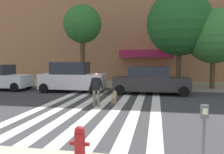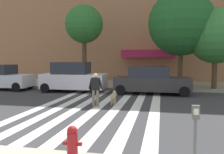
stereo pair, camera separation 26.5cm
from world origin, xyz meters
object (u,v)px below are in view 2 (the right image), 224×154
(fire_hydrant, at_px, (72,143))
(street_tree_middle, at_px, (181,23))
(parking_meter_curbside, at_px, (195,130))
(parked_car_behind_first, at_px, (73,78))
(street_tree_further, at_px, (216,36))
(dog_on_leash, at_px, (114,96))
(pedestrian_dog_walker, at_px, (96,88))
(parked_car_third_in_line, at_px, (151,81))
(street_tree_nearest, at_px, (84,25))

(fire_hydrant, relative_size, street_tree_middle, 0.11)
(parking_meter_curbside, distance_m, parked_car_behind_first, 13.08)
(parking_meter_curbside, bearing_deg, fire_hydrant, 175.43)
(street_tree_middle, distance_m, street_tree_further, 2.59)
(parked_car_behind_first, relative_size, dog_on_leash, 4.14)
(parked_car_behind_first, distance_m, pedestrian_dog_walker, 5.54)
(parking_meter_curbside, xyz_separation_m, street_tree_further, (3.08, 13.69, 2.89))
(parked_car_behind_first, bearing_deg, dog_on_leash, -46.63)
(fire_hydrant, height_order, street_tree_further, street_tree_further)
(street_tree_middle, relative_size, street_tree_further, 1.25)
(fire_hydrant, bearing_deg, parked_car_third_in_line, 83.49)
(parked_car_behind_first, height_order, pedestrian_dog_walker, parked_car_behind_first)
(parking_meter_curbside, relative_size, parked_car_third_in_line, 0.28)
(parking_meter_curbside, relative_size, street_tree_further, 0.24)
(parked_car_third_in_line, bearing_deg, street_tree_middle, 53.83)
(street_tree_nearest, bearing_deg, street_tree_middle, -4.57)
(street_tree_further, height_order, dog_on_leash, street_tree_further)
(street_tree_further, bearing_deg, street_tree_middle, 173.48)
(street_tree_nearest, bearing_deg, fire_hydrant, -72.87)
(dog_on_leash, bearing_deg, fire_hydrant, -85.97)
(parked_car_behind_first, xyz_separation_m, street_tree_nearest, (-0.27, 3.34, 4.11))
(street_tree_middle, bearing_deg, parked_car_behind_first, -159.81)
(street_tree_further, bearing_deg, fire_hydrant, -112.63)
(parking_meter_curbside, xyz_separation_m, parked_car_behind_first, (-6.71, 11.23, -0.04))
(fire_hydrant, relative_size, street_tree_further, 0.13)
(street_tree_further, bearing_deg, parked_car_third_in_line, -150.64)
(street_tree_middle, bearing_deg, parked_car_third_in_line, -126.17)
(street_tree_middle, height_order, pedestrian_dog_walker, street_tree_middle)
(street_tree_nearest, relative_size, street_tree_further, 1.14)
(parked_car_third_in_line, xyz_separation_m, street_tree_nearest, (-5.69, 3.34, 4.22))
(street_tree_middle, bearing_deg, street_tree_further, -6.52)
(parked_car_behind_first, height_order, street_tree_middle, street_tree_middle)
(parked_car_behind_first, bearing_deg, parked_car_third_in_line, 0.01)
(fire_hydrant, xyz_separation_m, dog_on_leash, (-0.50, 7.16, -0.08))
(parked_car_behind_first, bearing_deg, street_tree_further, 14.09)
(street_tree_middle, relative_size, pedestrian_dog_walker, 4.39)
(parked_car_behind_first, height_order, parked_car_third_in_line, parked_car_behind_first)
(pedestrian_dog_walker, relative_size, dog_on_leash, 1.51)
(fire_hydrant, bearing_deg, street_tree_middle, 76.70)
(street_tree_middle, xyz_separation_m, pedestrian_dog_walker, (-4.48, -7.43, -4.00))
(parked_car_third_in_line, bearing_deg, fire_hydrant, -96.51)
(street_tree_nearest, height_order, pedestrian_dog_walker, street_tree_nearest)
(parked_car_behind_first, bearing_deg, street_tree_nearest, 94.56)
(fire_hydrant, relative_size, pedestrian_dog_walker, 0.47)
(street_tree_nearest, xyz_separation_m, street_tree_further, (10.05, -0.89, -1.18))
(parked_car_third_in_line, height_order, street_tree_middle, street_tree_middle)
(parked_car_third_in_line, height_order, pedestrian_dog_walker, parked_car_third_in_line)
(fire_hydrant, relative_size, parking_meter_curbside, 0.56)
(street_tree_further, bearing_deg, dog_on_leash, -134.08)
(street_tree_nearest, relative_size, pedestrian_dog_walker, 4.01)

